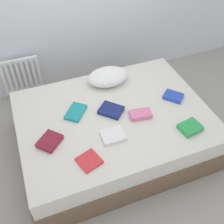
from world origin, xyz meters
The scene contains 12 objects.
ground_plane centered at (0.00, 0.00, 0.00)m, with size 8.00×8.00×0.00m, color #9E998E.
bed centered at (0.00, 0.00, 0.25)m, with size 2.00×1.50×0.50m.
radiator centered at (-0.81, 1.20, 0.37)m, with size 0.49×0.04×0.49m.
pillow centered at (0.12, 0.52, 0.58)m, with size 0.47×0.34×0.16m, color white.
textbook_red centered at (-0.42, -0.48, 0.51)m, with size 0.19×0.19×0.02m, color red.
textbook_maroon centered at (-0.70, -0.14, 0.52)m, with size 0.21×0.17×0.05m, color maroon.
textbook_blue centered at (0.70, 0.00, 0.52)m, with size 0.20×0.15×0.04m, color #2847B7.
textbook_pink centered at (0.24, -0.13, 0.53)m, with size 0.22×0.13×0.05m, color pink.
textbook_teal centered at (-0.37, 0.15, 0.52)m, with size 0.25×0.16×0.04m, color teal.
textbook_white centered at (-0.12, -0.29, 0.52)m, with size 0.22×0.18×0.04m, color white.
textbook_green centered at (0.62, -0.46, 0.52)m, with size 0.21×0.17×0.05m, color green.
textbook_navy centered at (-0.01, 0.04, 0.52)m, with size 0.23×0.19×0.04m, color navy.
Camera 1 is at (-0.72, -1.84, 2.49)m, focal length 43.40 mm.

